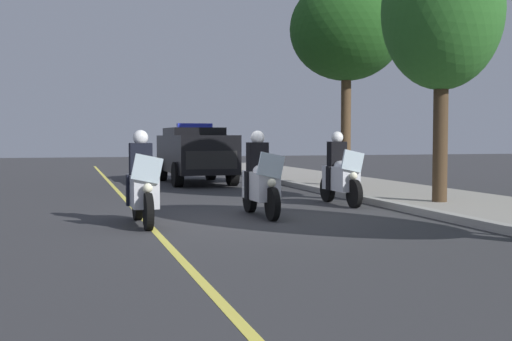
% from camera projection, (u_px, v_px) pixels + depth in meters
% --- Properties ---
extents(ground_plane, '(80.00, 80.00, 0.00)m').
position_uv_depth(ground_plane, '(265.00, 218.00, 12.95)').
color(ground_plane, '#333335').
extents(curb_strip, '(48.00, 0.24, 0.15)m').
position_uv_depth(curb_strip, '(410.00, 209.00, 13.83)').
color(curb_strip, '#9E9B93').
rests_on(curb_strip, ground).
extents(sidewalk_strip, '(48.00, 3.60, 0.10)m').
position_uv_depth(sidewalk_strip, '(488.00, 207.00, 14.35)').
color(sidewalk_strip, gray).
rests_on(sidewalk_strip, ground).
extents(lane_stripe_center, '(48.00, 0.12, 0.01)m').
position_uv_depth(lane_stripe_center, '(146.00, 222.00, 12.30)').
color(lane_stripe_center, '#E0D14C').
rests_on(lane_stripe_center, ground).
extents(police_motorcycle_lead_left, '(2.14, 0.57, 1.72)m').
position_uv_depth(police_motorcycle_lead_left, '(142.00, 186.00, 11.86)').
color(police_motorcycle_lead_left, black).
rests_on(police_motorcycle_lead_left, ground).
extents(police_motorcycle_lead_right, '(2.14, 0.57, 1.72)m').
position_uv_depth(police_motorcycle_lead_right, '(260.00, 182.00, 13.12)').
color(police_motorcycle_lead_right, black).
rests_on(police_motorcycle_lead_right, ground).
extents(police_motorcycle_trailing, '(2.14, 0.57, 1.72)m').
position_uv_depth(police_motorcycle_trailing, '(340.00, 175.00, 15.37)').
color(police_motorcycle_trailing, black).
rests_on(police_motorcycle_trailing, ground).
extents(police_suv, '(4.94, 2.15, 2.05)m').
position_uv_depth(police_suv, '(195.00, 152.00, 22.46)').
color(police_suv, black).
rests_on(police_suv, ground).
extents(tree_mid_block, '(2.75, 2.75, 6.12)m').
position_uv_depth(tree_mid_block, '(442.00, 13.00, 14.91)').
color(tree_mid_block, '#42301E').
rests_on(tree_mid_block, sidewalk_strip).
extents(tree_far_back, '(3.46, 3.46, 6.32)m').
position_uv_depth(tree_far_back, '(347.00, 30.00, 19.94)').
color(tree_far_back, '#4C3823').
rests_on(tree_far_back, sidewalk_strip).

